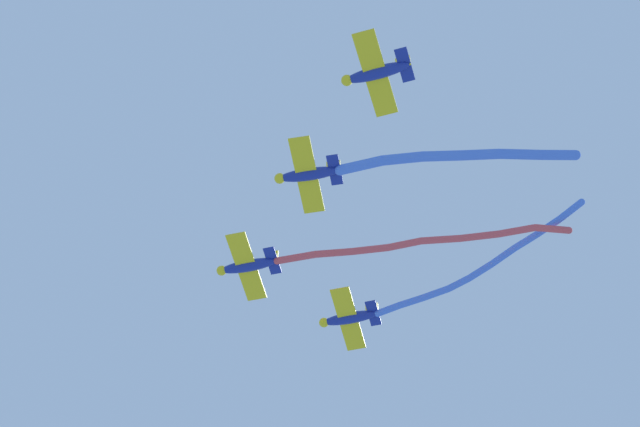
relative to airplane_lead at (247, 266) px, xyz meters
The scene contains 7 objects.
airplane_lead is the anchor object (origin of this frame).
smoke_trail_lead 15.56m from the airplane_lead, 60.15° to the right, with size 14.87×21.91×3.33m.
airplane_left_wing 10.92m from the airplane_lead, 114.23° to the right, with size 7.40×5.76×1.88m.
smoke_trail_left_wing 20.69m from the airplane_lead, 83.29° to the right, with size 13.04×16.53×3.83m.
airplane_right_wing 10.92m from the airplane_lead, 18.18° to the right, with size 7.49×5.80×1.88m.
smoke_trail_right_wing 20.92m from the airplane_lead, 48.91° to the right, with size 3.77×20.67×4.28m.
airplane_slot 21.83m from the airplane_lead, 114.19° to the right, with size 7.56×5.82×1.88m.
Camera 1 is at (-39.04, -37.65, 6.72)m, focal length 61.13 mm.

